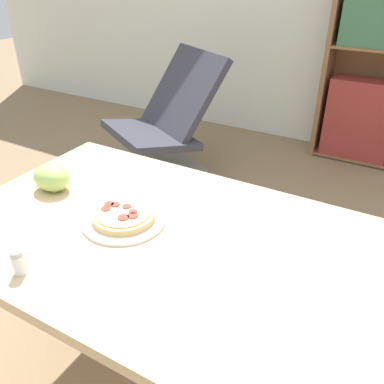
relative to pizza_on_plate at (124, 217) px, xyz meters
name	(u,v)px	position (x,y,z in m)	size (l,w,h in m)	color
dining_table	(179,266)	(0.19, 0.00, -0.11)	(1.40, 0.80, 0.75)	#D1B27F
pizza_on_plate	(124,217)	(0.00, 0.00, 0.00)	(0.25, 0.25, 0.04)	white
grape_bunch	(51,178)	(-0.33, 0.03, 0.03)	(0.14, 0.11, 0.09)	#A8CC66
salt_shaker	(18,262)	(-0.08, -0.31, 0.02)	(0.03, 0.03, 0.07)	white
lounge_chair_near	(164,140)	(-0.85, 1.49, -0.48)	(0.85, 0.95, 0.88)	slate
bookshelf	(373,58)	(0.32, 2.52, 0.03)	(0.65, 0.29, 1.73)	brown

